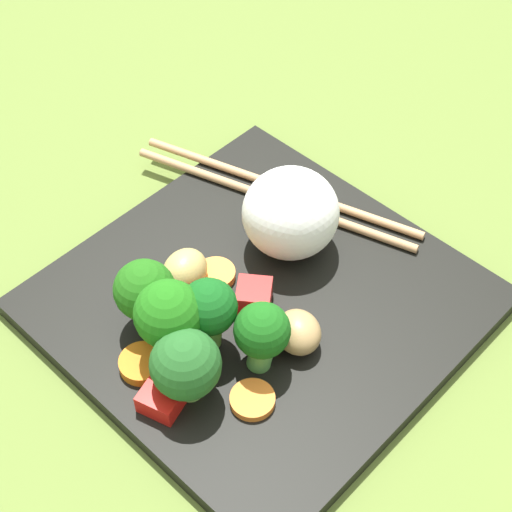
% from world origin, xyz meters
% --- Properties ---
extents(ground_plane, '(1.10, 1.10, 0.02)m').
position_xyz_m(ground_plane, '(0.00, 0.00, -0.01)').
color(ground_plane, olive).
extents(square_plate, '(0.28, 0.28, 0.01)m').
position_xyz_m(square_plate, '(0.00, 0.00, 0.01)').
color(square_plate, black).
rests_on(square_plate, ground_plane).
extents(rice_mound, '(0.08, 0.08, 0.07)m').
position_xyz_m(rice_mound, '(0.05, 0.02, 0.05)').
color(rice_mound, white).
rests_on(rice_mound, square_plate).
extents(broccoli_floret_0, '(0.05, 0.05, 0.06)m').
position_xyz_m(broccoli_floret_0, '(-0.09, -0.02, 0.05)').
color(broccoli_floret_0, '#7CB74F').
rests_on(broccoli_floret_0, square_plate).
extents(broccoli_floret_1, '(0.04, 0.04, 0.06)m').
position_xyz_m(broccoli_floret_1, '(-0.05, 0.00, 0.05)').
color(broccoli_floret_1, '#65B244').
rests_on(broccoli_floret_1, square_plate).
extents(broccoli_floret_2, '(0.05, 0.05, 0.07)m').
position_xyz_m(broccoli_floret_2, '(-0.08, 0.01, 0.06)').
color(broccoli_floret_2, '#65A652').
rests_on(broccoli_floret_2, square_plate).
extents(broccoli_floret_3, '(0.04, 0.04, 0.05)m').
position_xyz_m(broccoli_floret_3, '(-0.04, -0.04, 0.04)').
color(broccoli_floret_3, '#539A47').
rests_on(broccoli_floret_3, square_plate).
extents(broccoli_floret_4, '(0.04, 0.04, 0.06)m').
position_xyz_m(broccoli_floret_4, '(-0.07, 0.04, 0.05)').
color(broccoli_floret_4, '#6BB255').
rests_on(broccoli_floret_4, square_plate).
extents(carrot_slice_0, '(0.04, 0.04, 0.01)m').
position_xyz_m(carrot_slice_0, '(-0.01, 0.04, 0.02)').
color(carrot_slice_0, orange).
rests_on(carrot_slice_0, square_plate).
extents(carrot_slice_1, '(0.02, 0.02, 0.01)m').
position_xyz_m(carrot_slice_1, '(-0.03, 0.02, 0.02)').
color(carrot_slice_1, orange).
rests_on(carrot_slice_1, square_plate).
extents(carrot_slice_2, '(0.04, 0.04, 0.01)m').
position_xyz_m(carrot_slice_2, '(-0.07, -0.05, 0.02)').
color(carrot_slice_2, orange).
rests_on(carrot_slice_2, square_plate).
extents(carrot_slice_3, '(0.03, 0.03, 0.01)m').
position_xyz_m(carrot_slice_3, '(-0.10, 0.02, 0.02)').
color(carrot_slice_3, orange).
rests_on(carrot_slice_3, square_plate).
extents(pepper_chunk_0, '(0.03, 0.03, 0.02)m').
position_xyz_m(pepper_chunk_0, '(-0.06, 0.02, 0.02)').
color(pepper_chunk_0, red).
rests_on(pepper_chunk_0, square_plate).
extents(pepper_chunk_1, '(0.03, 0.03, 0.02)m').
position_xyz_m(pepper_chunk_1, '(-0.01, -0.00, 0.02)').
color(pepper_chunk_1, red).
rests_on(pepper_chunk_1, square_plate).
extents(pepper_chunk_2, '(0.03, 0.03, 0.02)m').
position_xyz_m(pepper_chunk_2, '(-0.11, -0.01, 0.02)').
color(pepper_chunk_2, red).
rests_on(pepper_chunk_2, square_plate).
extents(pepper_chunk_4, '(0.03, 0.03, 0.02)m').
position_xyz_m(pepper_chunk_4, '(-0.02, -0.02, 0.02)').
color(pepper_chunk_4, red).
rests_on(pepper_chunk_4, square_plate).
extents(chicken_piece_0, '(0.04, 0.04, 0.03)m').
position_xyz_m(chicken_piece_0, '(-0.03, 0.05, 0.03)').
color(chicken_piece_0, tan).
rests_on(chicken_piece_0, square_plate).
extents(chicken_piece_2, '(0.04, 0.05, 0.03)m').
position_xyz_m(chicken_piece_2, '(-0.01, -0.05, 0.03)').
color(chicken_piece_2, tan).
rests_on(chicken_piece_2, square_plate).
extents(chopstick_pair, '(0.08, 0.24, 0.01)m').
position_xyz_m(chopstick_pair, '(0.09, 0.06, 0.02)').
color(chopstick_pair, tan).
rests_on(chopstick_pair, square_plate).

